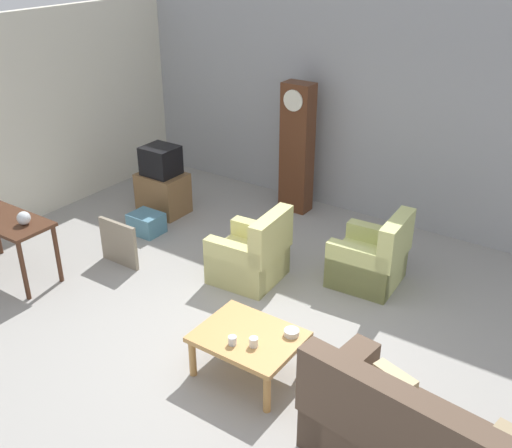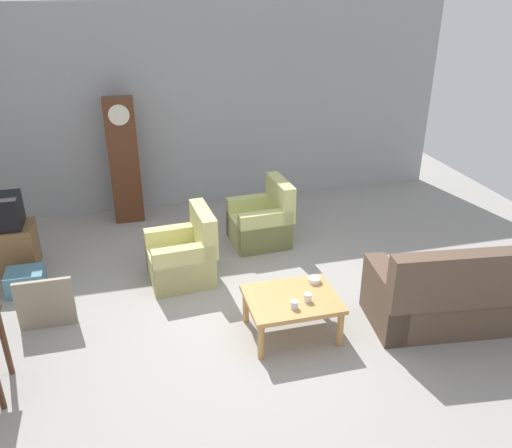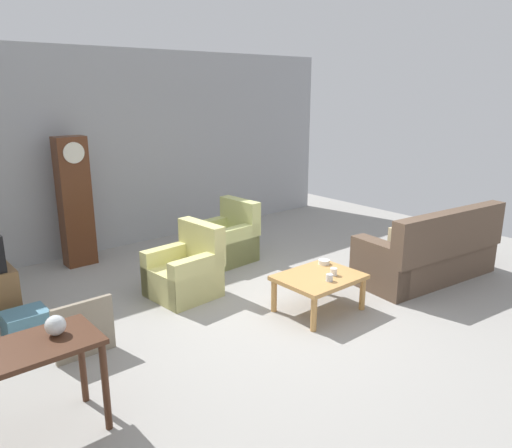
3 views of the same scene
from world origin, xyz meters
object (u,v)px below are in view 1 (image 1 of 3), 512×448
at_px(grandfather_clock, 297,148).
at_px(armchair_olive_near, 251,257).
at_px(armchair_olive_far, 371,260).
at_px(tv_crt, 161,161).
at_px(bowl_white_stacked, 292,333).
at_px(glass_dome_cloche, 24,218).
at_px(framed_picture_leaning, 119,243).
at_px(storage_box_blue, 146,223).
at_px(console_table_dark, 4,226).
at_px(cup_blue_rimmed, 232,340).
at_px(tv_stand_cabinet, 163,193).
at_px(cup_white_porcelain, 254,342).
at_px(coffee_table_wood, 249,340).

bearing_deg(grandfather_clock, armchair_olive_near, -73.52).
distance_m(armchair_olive_far, tv_crt, 3.43).
bearing_deg(bowl_white_stacked, grandfather_clock, 120.44).
height_order(armchair_olive_near, glass_dome_cloche, glass_dome_cloche).
height_order(armchair_olive_near, armchair_olive_far, same).
relative_size(framed_picture_leaning, storage_box_blue, 1.37).
bearing_deg(storage_box_blue, tv_crt, 111.88).
bearing_deg(glass_dome_cloche, armchair_olive_far, 34.44).
bearing_deg(console_table_dark, cup_blue_rimmed, -0.57).
relative_size(console_table_dark, tv_crt, 2.71).
relative_size(console_table_dark, tv_stand_cabinet, 1.91).
bearing_deg(tv_stand_cabinet, bowl_white_stacked, -30.18).
bearing_deg(cup_white_porcelain, console_table_dark, -179.13).
height_order(armchair_olive_far, console_table_dark, armchair_olive_far).
bearing_deg(framed_picture_leaning, armchair_olive_far, 26.24).
bearing_deg(storage_box_blue, coffee_table_wood, -29.07).
bearing_deg(storage_box_blue, console_table_dark, -107.89).
bearing_deg(armchair_olive_far, tv_stand_cabinet, 178.64).
distance_m(armchair_olive_far, cup_white_porcelain, 2.28).
bearing_deg(storage_box_blue, cup_white_porcelain, -29.57).
distance_m(coffee_table_wood, tv_crt, 3.87).
height_order(console_table_dark, cup_white_porcelain, console_table_dark).
bearing_deg(grandfather_clock, armchair_olive_far, -35.28).
relative_size(armchair_olive_far, bowl_white_stacked, 6.41).
relative_size(armchair_olive_far, glass_dome_cloche, 5.87).
bearing_deg(armchair_olive_near, tv_stand_cabinet, 159.29).
relative_size(tv_stand_cabinet, glass_dome_cloche, 4.34).
bearing_deg(armchair_olive_far, console_table_dark, -147.91).
relative_size(tv_crt, storage_box_blue, 1.09).
bearing_deg(grandfather_clock, glass_dome_cloche, -112.87).
distance_m(tv_stand_cabinet, tv_crt, 0.52).
relative_size(coffee_table_wood, bowl_white_stacked, 6.69).
xyz_separation_m(grandfather_clock, framed_picture_leaning, (-0.98, -2.67, -0.67)).
height_order(tv_crt, bowl_white_stacked, tv_crt).
relative_size(coffee_table_wood, storage_box_blue, 2.19).
distance_m(grandfather_clock, tv_crt, 1.98).
bearing_deg(armchair_olive_far, cup_white_porcelain, -93.24).
bearing_deg(tv_crt, storage_box_blue, -68.12).
bearing_deg(armchair_olive_near, storage_box_blue, 174.68).
height_order(framed_picture_leaning, cup_blue_rimmed, framed_picture_leaning).
height_order(grandfather_clock, framed_picture_leaning, grandfather_clock).
distance_m(console_table_dark, bowl_white_stacked, 3.79).
height_order(grandfather_clock, cup_white_porcelain, grandfather_clock).
height_order(console_table_dark, tv_stand_cabinet, console_table_dark).
bearing_deg(tv_crt, cup_white_porcelain, -35.73).
bearing_deg(cup_white_porcelain, tv_stand_cabinet, 144.27).
relative_size(armchair_olive_near, console_table_dark, 0.71).
distance_m(coffee_table_wood, cup_white_porcelain, 0.20).
bearing_deg(cup_white_porcelain, armchair_olive_near, 125.62).
xyz_separation_m(armchair_olive_far, framed_picture_leaning, (-2.80, -1.38, -0.01)).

